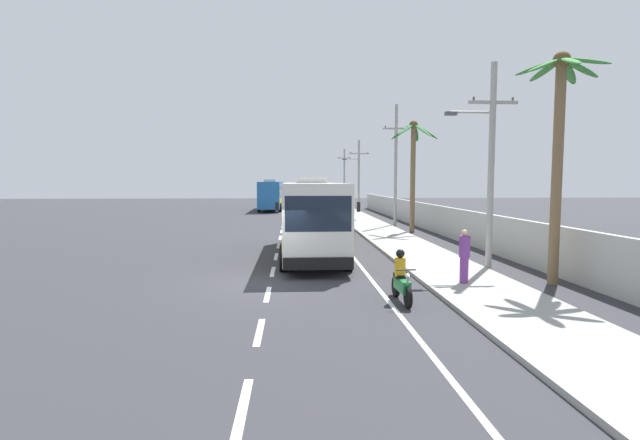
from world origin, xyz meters
name	(u,v)px	position (x,y,z in m)	size (l,w,h in m)	color
ground_plane	(270,282)	(0.00, 0.00, 0.00)	(160.00, 160.00, 0.00)	#303035
sidewalk_kerb	(398,242)	(6.80, 10.00, 0.07)	(3.20, 90.00, 0.14)	#999993
lane_markings	(314,234)	(2.18, 14.85, 0.00)	(3.75, 71.25, 0.01)	white
boundary_wall	(441,220)	(10.60, 14.00, 0.94)	(0.24, 60.00, 1.89)	#B2B2AD
coach_bus_foreground	(312,215)	(1.70, 5.68, 1.93)	(3.06, 10.85, 3.72)	silver
coach_bus_far_lane	(271,194)	(-1.82, 40.44, 1.94)	(2.97, 10.88, 3.72)	#2366A8
motorcycle_beside_bus	(350,225)	(4.51, 13.74, 0.66)	(0.56, 1.96, 1.62)	black
motorcycle_trailing	(401,280)	(3.96, -2.89, 0.63)	(0.56, 1.96, 1.53)	black
pedestrian_near_kerb	(464,255)	(6.48, -1.16, 1.08)	(0.36, 0.36, 1.79)	#75388E
utility_pole_nearest	(490,161)	(8.48, 1.71, 4.30)	(2.84, 0.24, 8.09)	#9E9E99
utility_pole_mid	(396,164)	(8.79, 19.76, 4.87)	(2.11, 0.24, 9.41)	#9E9E99
utility_pole_far	(358,174)	(8.40, 37.81, 4.40)	(3.10, 0.24, 8.25)	#9E9E99
utility_pole_distant	(344,175)	(8.77, 55.86, 4.41)	(2.07, 0.24, 8.47)	#9E9E99
palm_nearest	(559,129)	(9.69, -0.92, 5.25)	(2.80, 2.85, 7.80)	brown
palm_second	(413,158)	(8.94, 15.09, 5.07)	(3.24, 3.36, 7.59)	brown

